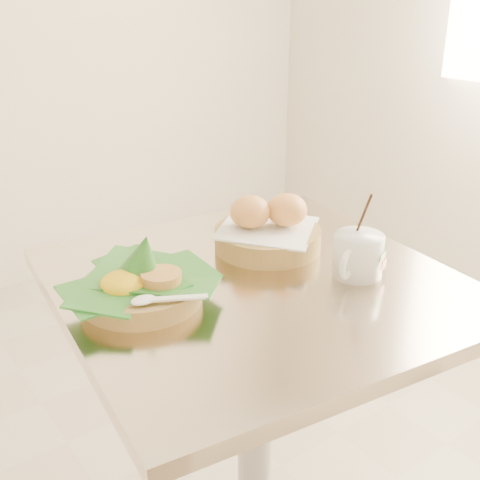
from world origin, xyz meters
TOP-DOWN VIEW (x-y plane):
  - cafe_table at (0.19, 0.02)m, footprint 0.78×0.78m
  - rice_basket at (-0.02, 0.07)m, footprint 0.26×0.26m
  - bread_basket at (0.30, 0.12)m, footprint 0.26×0.26m
  - coffee_mug at (0.35, -0.08)m, footprint 0.12×0.10m

SIDE VIEW (x-z plane):
  - cafe_table at x=0.19m, z-range 0.15..0.90m
  - rice_basket at x=-0.02m, z-range 0.72..0.85m
  - bread_basket at x=0.30m, z-range 0.73..0.85m
  - coffee_mug at x=0.35m, z-range 0.71..0.87m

